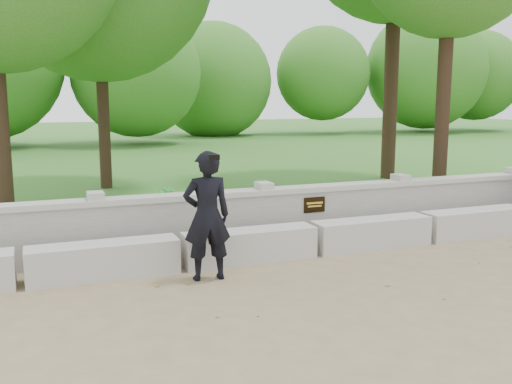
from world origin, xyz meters
The scene contains 9 objects.
ground centered at (0.00, 0.00, 0.00)m, with size 80.00×80.00×0.00m, color #8B7455.
lawn centered at (0.00, 14.00, 0.12)m, with size 40.00×22.00×0.25m, color #2F6421.
concrete_bench centered at (0.00, 1.90, 0.22)m, with size 11.90×0.45×0.45m.
parapet_wall centered at (0.00, 2.60, 0.46)m, with size 12.50×0.35×0.90m.
man_main centered at (-1.79, 1.34, 0.82)m, with size 0.63×0.56×1.64m.
shrub_a centered at (-1.89, 3.53, 0.57)m, with size 0.34×0.23×0.64m, color green.
shrub_b centered at (-0.26, 3.33, 0.59)m, with size 0.37×0.30×0.67m, color green.
shrub_c centered at (2.33, 3.30, 0.53)m, with size 0.50×0.43×0.56m, color green.
shrub_d centered at (-1.66, 4.19, 0.51)m, with size 0.29×0.26×0.51m, color green.
Camera 1 is at (-3.77, -5.37, 2.27)m, focal length 40.00 mm.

